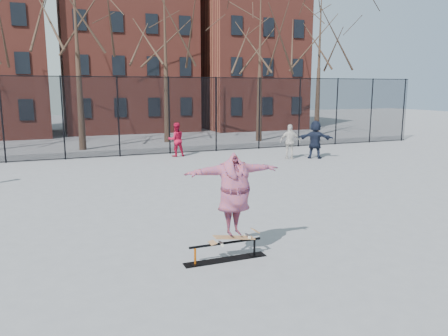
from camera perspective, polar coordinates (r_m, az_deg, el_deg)
name	(u,v)px	position (r m, az deg, el deg)	size (l,w,h in m)	color
ground	(258,230)	(10.82, 4.42, -8.05)	(100.00, 100.00, 0.00)	slate
skate_rail	(226,253)	(8.95, 0.20, -11.03)	(1.73, 0.27, 0.38)	black
skateboard	(234,238)	(8.92, 1.34, -9.14)	(0.92, 0.22, 0.11)	#9C643E
skater	(234,196)	(8.66, 1.36, -3.62)	(2.04, 0.56, 1.66)	navy
bystander_red	(176,140)	(22.14, -6.27, 3.70)	(0.83, 0.65, 1.71)	#AD0F2E
bystander_white	(290,142)	(21.45, 8.62, 3.41)	(0.99, 0.41, 1.68)	beige
bystander_navy	(315,139)	(21.85, 11.82, 3.67)	(1.74, 0.55, 1.87)	#181E31
fence	(146,115)	(22.70, -10.15, 6.81)	(34.03, 0.07, 4.00)	black
tree_row	(124,18)	(26.99, -12.92, 18.56)	(33.66, 7.46, 10.67)	black
rowhouses	(119,53)	(35.69, -13.51, 14.40)	(29.00, 7.00, 13.00)	maroon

